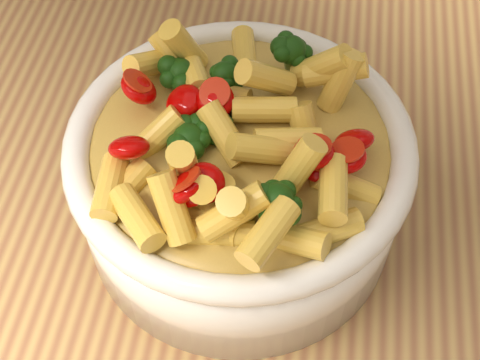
# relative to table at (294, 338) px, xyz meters

# --- Properties ---
(table) EXTENTS (1.20, 0.80, 0.90)m
(table) POSITION_rel_table_xyz_m (0.00, 0.00, 0.00)
(table) COLOR #B0874B
(table) RESTS_ON ground
(serving_bowl) EXTENTS (0.24, 0.24, 0.10)m
(serving_bowl) POSITION_rel_table_xyz_m (-0.05, 0.05, 0.15)
(serving_bowl) COLOR white
(serving_bowl) RESTS_ON table
(pasta_salad) EXTENTS (0.19, 0.19, 0.04)m
(pasta_salad) POSITION_rel_table_xyz_m (-0.05, 0.05, 0.22)
(pasta_salad) COLOR #FFC050
(pasta_salad) RESTS_ON serving_bowl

